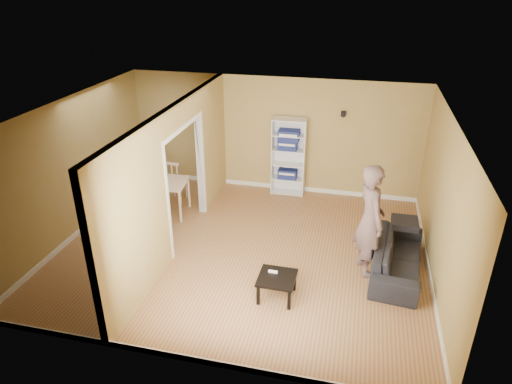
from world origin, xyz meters
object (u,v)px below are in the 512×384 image
chair_left (129,190)px  chair_near (151,204)px  bookshelf (289,156)px  coffee_table (277,280)px  person (371,211)px  dining_table (158,185)px  chair_far (176,180)px  sofa (398,253)px

chair_left → chair_near: 1.00m
bookshelf → coffee_table: size_ratio=3.08×
person → dining_table: bearing=54.3°
chair_far → chair_near: bearing=93.2°
person → chair_far: size_ratio=2.35×
bookshelf → chair_far: 2.54m
bookshelf → chair_left: size_ratio=1.97×
coffee_table → chair_near: 3.23m
coffee_table → chair_left: size_ratio=0.64×
dining_table → chair_far: (0.12, 0.64, -0.16)m
sofa → person: size_ratio=0.85×
sofa → person: 0.93m
coffee_table → bookshelf: bearing=97.1°
coffee_table → chair_far: bearing=134.7°
sofa → chair_left: size_ratio=2.16×
bookshelf → chair_near: bookshelf is taller
bookshelf → coffee_table: bookshelf is taller
sofa → person: bearing=105.4°
coffee_table → chair_far: (-2.79, 2.82, 0.16)m
chair_left → chair_near: bearing=61.7°
chair_near → chair_left: bearing=159.9°
chair_far → person: bearing=160.8°
chair_far → coffee_table: bearing=138.7°
sofa → dining_table: sofa is taller
coffee_table → chair_near: (-2.80, 1.59, 0.19)m
bookshelf → dining_table: (-2.44, -1.61, -0.23)m
dining_table → chair_near: bearing=-80.0°
person → coffee_table: size_ratio=3.97×
person → coffee_table: person is taller
chair_near → bookshelf: bearing=59.8°
chair_left → sofa: bearing=87.5°
dining_table → chair_near: size_ratio=1.13×
coffee_table → chair_left: 4.22m
coffee_table → dining_table: dining_table is taller
chair_near → sofa: bearing=11.1°
dining_table → chair_far: 0.67m
person → chair_far: person is taller
person → bookshelf: bearing=12.3°
sofa → bookshelf: 3.55m
sofa → chair_near: 4.67m
chair_left → chair_far: 1.03m
sofa → dining_table: size_ratio=1.66×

